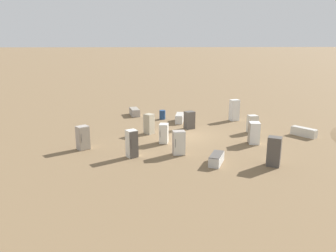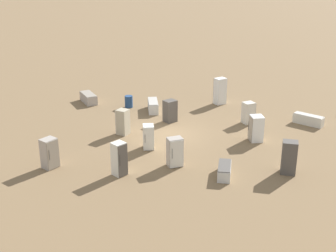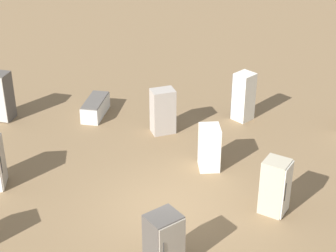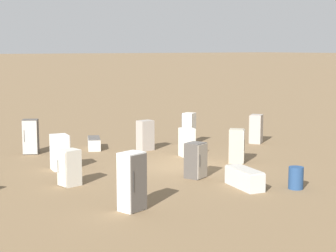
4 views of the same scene
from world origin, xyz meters
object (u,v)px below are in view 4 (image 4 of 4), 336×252
discarded_fridge_12 (245,178)px  discarded_fridge_2 (187,142)px  discarded_fridge_1 (189,129)px  discarded_fridge_6 (196,160)px  discarded_fridge_13 (94,143)px  rusty_barrel (296,178)px  discarded_fridge_0 (145,135)px  discarded_fridge_5 (256,129)px  discarded_fridge_4 (69,168)px  discarded_fridge_8 (60,152)px  discarded_fridge_11 (132,182)px  discarded_fridge_9 (31,137)px  discarded_fridge_10 (237,146)px

discarded_fridge_12 → discarded_fridge_2: bearing=-95.4°
discarded_fridge_1 → discarded_fridge_6: size_ratio=1.20×
discarded_fridge_13 → discarded_fridge_6: bearing=-62.1°
discarded_fridge_12 → rusty_barrel: rusty_barrel is taller
discarded_fridge_0 → discarded_fridge_2: size_ratio=1.11×
discarded_fridge_5 → discarded_fridge_4: bearing=158.8°
discarded_fridge_0 → discarded_fridge_8: size_ratio=1.01×
discarded_fridge_4 → discarded_fridge_12: size_ratio=0.71×
discarded_fridge_11 → discarded_fridge_13: 11.69m
discarded_fridge_1 → discarded_fridge_8: discarded_fridge_1 is taller
discarded_fridge_5 → discarded_fridge_9: (-11.56, 4.17, 0.07)m
discarded_fridge_12 → discarded_fridge_6: bearing=-65.9°
discarded_fridge_1 → discarded_fridge_8: 8.85m
discarded_fridge_4 → discarded_fridge_12: 6.76m
discarded_fridge_6 → discarded_fridge_10: size_ratio=0.92×
discarded_fridge_5 → discarded_fridge_10: bearing=-177.2°
discarded_fridge_5 → discarded_fridge_11: 14.55m
discarded_fridge_4 → discarded_fridge_11: bearing=175.0°
discarded_fridge_8 → discarded_fridge_10: bearing=75.7°
discarded_fridge_1 → discarded_fridge_11: bearing=-163.5°
discarded_fridge_6 → discarded_fridge_13: 8.37m
discarded_fridge_1 → discarded_fridge_4: 10.70m
discarded_fridge_11 → discarded_fridge_13: discarded_fridge_11 is taller
discarded_fridge_6 → discarded_fridge_10: discarded_fridge_10 is taller
discarded_fridge_8 → discarded_fridge_12: bearing=42.4°
discarded_fridge_8 → discarded_fridge_10: discarded_fridge_10 is taller
discarded_fridge_8 → discarded_fridge_12: 8.29m
discarded_fridge_5 → discarded_fridge_10: size_ratio=1.01×
discarded_fridge_0 → discarded_fridge_4: (-6.52, -4.73, -0.08)m
discarded_fridge_13 → discarded_fridge_8: bearing=-108.2°
discarded_fridge_9 → discarded_fridge_12: (4.08, -11.34, -0.51)m
discarded_fridge_8 → rusty_barrel: size_ratio=1.84×
discarded_fridge_0 → discarded_fridge_8: (-5.62, -1.87, -0.01)m
discarded_fridge_4 → rusty_barrel: (6.80, -5.40, -0.28)m
discarded_fridge_5 → discarded_fridge_9: bearing=125.6°
discarded_fridge_9 → discarded_fridge_11: size_ratio=0.90×
discarded_fridge_8 → discarded_fridge_9: (0.35, 4.34, 0.10)m
discarded_fridge_13 → discarded_fridge_5: bearing=2.6°
discarded_fridge_6 → discarded_fridge_11: (-4.59, -2.51, 0.24)m
discarded_fridge_9 → discarded_fridge_12: discarded_fridge_9 is taller
discarded_fridge_6 → discarded_fridge_13: size_ratio=0.84×
discarded_fridge_6 → discarded_fridge_2: bearing=-143.6°
discarded_fridge_2 → discarded_fridge_9: bearing=151.2°
discarded_fridge_2 → discarded_fridge_13: discarded_fridge_2 is taller
discarded_fridge_0 → rusty_barrel: size_ratio=1.85×
discarded_fridge_0 → discarded_fridge_11: discarded_fridge_11 is taller
discarded_fridge_1 → discarded_fridge_2: size_ratio=1.24×
discarded_fridge_0 → discarded_fridge_2: discarded_fridge_0 is taller
discarded_fridge_11 → discarded_fridge_13: (4.27, 10.86, -0.67)m
discarded_fridge_2 → discarded_fridge_5: bearing=20.5°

